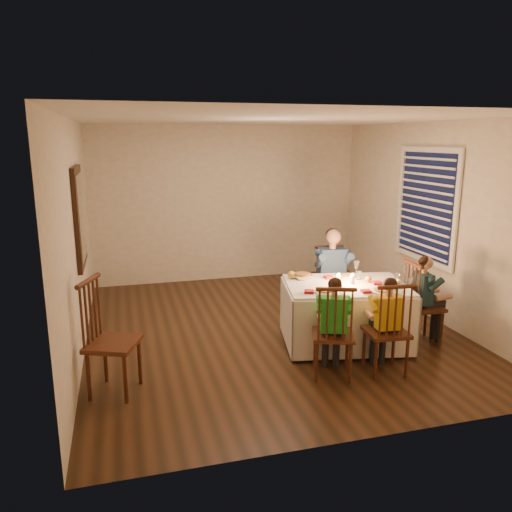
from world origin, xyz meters
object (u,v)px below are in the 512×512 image
object	(u,v)px
chair_extra	(116,392)
child_teal	(420,342)
chair_near_left	(331,375)
adult	(330,320)
serving_bowl	(303,277)
child_green	(331,375)
chair_adult	(330,320)
dining_table	(346,301)
chair_end	(420,342)
child_yellow	(384,372)
chair_near_right	(384,372)

from	to	relation	value
chair_extra	child_teal	size ratio (longest dim) A/B	1.07
chair_near_left	child_teal	xyz separation A→B (m)	(1.38, 0.52, 0.00)
adult	serving_bowl	distance (m)	1.03
child_green	adult	bearing A→B (deg)	-93.75
chair_near_left	child_green	world-z (taller)	child_green
adult	child_teal	xyz separation A→B (m)	(0.75, -0.95, 0.00)
chair_adult	child_teal	size ratio (longest dim) A/B	0.94
chair_near_left	child_teal	size ratio (longest dim) A/B	0.94
dining_table	child_green	world-z (taller)	dining_table
dining_table	chair_extra	xyz separation A→B (m)	(-2.62, -0.49, -0.52)
child_teal	dining_table	bearing A→B (deg)	78.35
dining_table	child_teal	bearing A→B (deg)	-1.72
chair_extra	adult	distance (m)	3.04
chair_end	dining_table	bearing A→B (deg)	78.35
child_green	child_yellow	size ratio (longest dim) A/B	1.02
child_yellow	adult	bearing A→B (deg)	-87.22
child_teal	adult	bearing A→B (deg)	39.52
chair_adult	child_yellow	distance (m)	1.54
child_yellow	child_teal	distance (m)	1.01
chair_adult	child_teal	world-z (taller)	child_teal
chair_extra	child_green	size ratio (longest dim) A/B	1.07
child_yellow	chair_adult	bearing A→B (deg)	-87.22
child_green	chair_extra	bearing A→B (deg)	13.45
chair_adult	chair_end	distance (m)	1.21
serving_bowl	chair_near_left	bearing A→B (deg)	-93.40
chair_end	chair_extra	distance (m)	3.54
serving_bowl	child_yellow	bearing A→B (deg)	-66.42
adult	child_yellow	bearing A→B (deg)	-85.97
chair_adult	chair_near_left	distance (m)	1.60
chair_near_left	child_green	distance (m)	0.00
chair_adult	adult	distance (m)	0.00
dining_table	child_yellow	xyz separation A→B (m)	(0.08, -0.80, -0.52)
child_green	child_yellow	world-z (taller)	child_green
chair_near_left	serving_bowl	bearing A→B (deg)	-73.89
chair_near_right	chair_near_left	bearing A→B (deg)	-2.08
chair_end	child_teal	xyz separation A→B (m)	(0.00, 0.00, 0.00)
chair_near_left	adult	size ratio (longest dim) A/B	0.80
dining_table	child_green	distance (m)	1.01
chair_near_left	chair_near_right	distance (m)	0.56
chair_near_right	chair_extra	world-z (taller)	chair_extra
child_teal	serving_bowl	world-z (taller)	serving_bowl
dining_table	chair_near_left	distance (m)	1.01
chair_near_right	child_green	size ratio (longest dim) A/B	0.95
chair_end	child_teal	size ratio (longest dim) A/B	0.94
chair_near_right	chair_extra	xyz separation A→B (m)	(-2.70, 0.30, 0.00)
chair_end	child_green	xyz separation A→B (m)	(-1.38, -0.52, 0.00)
child_yellow	chair_extra	bearing A→B (deg)	-0.94
chair_adult	chair_near_right	distance (m)	1.54
chair_near_right	adult	world-z (taller)	adult
dining_table	chair_end	bearing A→B (deg)	-1.72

